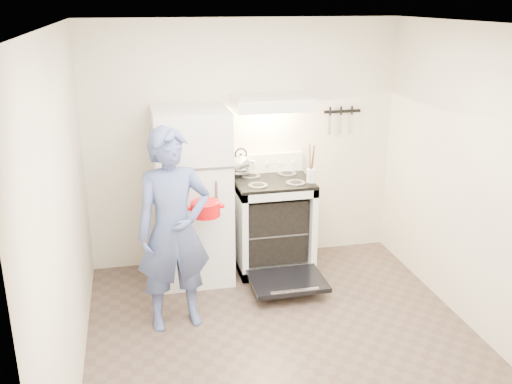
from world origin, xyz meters
TOP-DOWN VIEW (x-y plane):
  - floor at (0.00, 0.00)m, footprint 3.60×3.60m
  - back_wall at (0.00, 1.80)m, footprint 3.20×0.02m
  - refrigerator at (-0.58, 1.45)m, footprint 0.70×0.70m
  - stove_body at (0.23, 1.48)m, footprint 0.76×0.65m
  - cooktop at (0.23, 1.48)m, footprint 0.76×0.65m
  - backsplash at (0.23, 1.76)m, footprint 0.76×0.07m
  - oven_door at (0.23, 0.88)m, footprint 0.70×0.54m
  - oven_rack at (0.23, 1.48)m, footprint 0.60×0.52m
  - range_hood at (0.23, 1.55)m, footprint 0.76×0.50m
  - knife_strip at (1.05, 1.79)m, footprint 0.40×0.02m
  - pizza_stone at (0.29, 1.57)m, footprint 0.34×0.34m
  - tea_kettle at (-0.06, 1.68)m, footprint 0.24×0.20m
  - utensil_jar at (0.55, 1.24)m, footprint 0.10×0.10m
  - person at (-0.84, 0.58)m, footprint 0.68×0.50m
  - dutch_oven at (-0.53, 0.89)m, footprint 0.33×0.26m

SIDE VIEW (x-z plane):
  - floor at x=0.00m, z-range 0.00..0.00m
  - oven_door at x=0.23m, z-range 0.10..0.15m
  - oven_rack at x=0.23m, z-range 0.43..0.45m
  - pizza_stone at x=0.29m, z-range 0.45..0.46m
  - stove_body at x=0.23m, z-range 0.00..0.92m
  - refrigerator at x=-0.58m, z-range 0.00..1.70m
  - person at x=-0.84m, z-range 0.00..1.73m
  - dutch_oven at x=-0.53m, z-range 0.80..1.02m
  - cooktop at x=0.23m, z-range 0.92..0.95m
  - utensil_jar at x=0.55m, z-range 0.98..1.11m
  - backsplash at x=0.23m, z-range 0.95..1.15m
  - tea_kettle at x=-0.06m, z-range 0.95..1.24m
  - back_wall at x=0.00m, z-range 0.00..2.50m
  - knife_strip at x=1.05m, z-range 1.54..1.56m
  - range_hood at x=0.23m, z-range 1.65..1.77m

